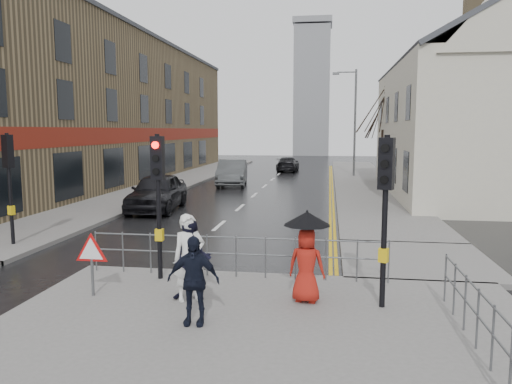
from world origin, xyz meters
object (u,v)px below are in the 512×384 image
(pedestrian_a, at_px, (189,258))
(car_parked, at_px, (157,192))
(pedestrian_with_umbrella, at_px, (307,250))
(pedestrian_d, at_px, (193,280))
(car_mid, at_px, (232,173))
(pedestrian_b, at_px, (192,260))

(pedestrian_a, distance_m, car_parked, 12.81)
(pedestrian_with_umbrella, height_order, pedestrian_d, pedestrian_with_umbrella)
(pedestrian_d, bearing_deg, car_mid, 97.26)
(pedestrian_a, bearing_deg, car_parked, 80.59)
(pedestrian_with_umbrella, bearing_deg, pedestrian_a, -173.64)
(pedestrian_b, bearing_deg, pedestrian_d, -81.59)
(pedestrian_b, xyz_separation_m, pedestrian_d, (0.37, -1.26, -0.02))
(pedestrian_d, relative_size, car_parked, 0.33)
(pedestrian_a, height_order, pedestrian_d, pedestrian_a)
(pedestrian_a, relative_size, pedestrian_b, 1.08)
(pedestrian_with_umbrella, bearing_deg, car_parked, 122.08)
(pedestrian_with_umbrella, bearing_deg, car_mid, 104.86)
(pedestrian_with_umbrella, bearing_deg, pedestrian_b, -174.87)
(pedestrian_with_umbrella, relative_size, pedestrian_d, 1.15)
(pedestrian_b, distance_m, pedestrian_d, 1.32)
(pedestrian_d, bearing_deg, pedestrian_a, 106.98)
(pedestrian_a, xyz_separation_m, pedestrian_d, (0.42, -1.21, -0.09))
(car_mid, bearing_deg, pedestrian_b, -87.90)
(pedestrian_with_umbrella, xyz_separation_m, pedestrian_d, (-1.96, -1.47, -0.26))
(pedestrian_a, xyz_separation_m, car_mid, (-3.49, 22.40, -0.20))
(pedestrian_a, relative_size, pedestrian_with_umbrella, 0.96)
(pedestrian_b, bearing_deg, car_parked, 104.53)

